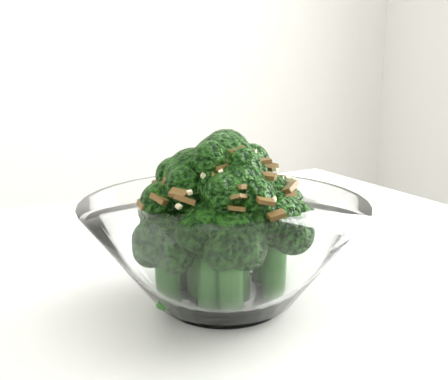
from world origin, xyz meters
name	(u,v)px	position (x,y,z in m)	size (l,w,h in m)	color
broccoli_dish	(223,239)	(0.17, -0.02, 0.81)	(0.24, 0.24, 0.15)	white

